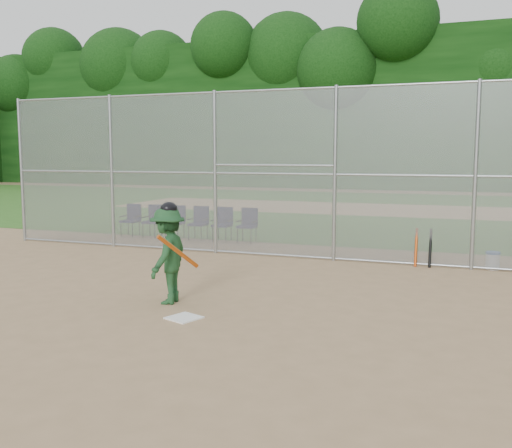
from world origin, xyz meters
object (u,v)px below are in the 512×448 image
(water_cooler, at_px, (493,260))
(home_plate, at_px, (184,318))
(batter_at_plate, at_px, (168,254))
(chair_0, at_px, (130,220))

(water_cooler, bearing_deg, home_plate, -128.77)
(batter_at_plate, relative_size, chair_0, 1.76)
(home_plate, xyz_separation_m, chair_0, (-5.60, 7.28, 0.47))
(water_cooler, height_order, chair_0, chair_0)
(home_plate, relative_size, water_cooler, 1.15)
(batter_at_plate, bearing_deg, home_plate, -47.92)
(home_plate, relative_size, chair_0, 0.46)
(home_plate, height_order, chair_0, chair_0)
(batter_at_plate, height_order, water_cooler, batter_at_plate)
(chair_0, bearing_deg, batter_at_plate, -52.99)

